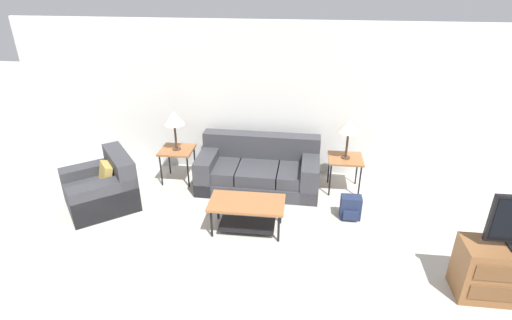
{
  "coord_description": "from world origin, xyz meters",
  "views": [
    {
      "loc": [
        0.45,
        -2.39,
        3.34
      ],
      "look_at": [
        -0.17,
        2.79,
        0.8
      ],
      "focal_mm": 28.0,
      "sensor_mm": 36.0,
      "label": 1
    }
  ],
  "objects_px": {
    "couch": "(259,170)",
    "armchair": "(103,188)",
    "table_lamp_left": "(174,119)",
    "coffee_table": "(247,209)",
    "side_table_right": "(345,161)",
    "backpack": "(351,208)",
    "table_lamp_right": "(349,126)",
    "side_table_left": "(177,152)"
  },
  "relations": [
    {
      "from": "couch",
      "to": "armchair",
      "type": "relative_size",
      "value": 1.46
    },
    {
      "from": "couch",
      "to": "table_lamp_left",
      "type": "xyz_separation_m",
      "value": [
        -1.39,
        0.04,
        0.83
      ]
    },
    {
      "from": "couch",
      "to": "coffee_table",
      "type": "distance_m",
      "value": 1.26
    },
    {
      "from": "side_table_right",
      "to": "backpack",
      "type": "distance_m",
      "value": 0.9
    },
    {
      "from": "armchair",
      "to": "side_table_right",
      "type": "distance_m",
      "value": 3.81
    },
    {
      "from": "couch",
      "to": "side_table_right",
      "type": "xyz_separation_m",
      "value": [
        1.39,
        0.04,
        0.23
      ]
    },
    {
      "from": "table_lamp_right",
      "to": "table_lamp_left",
      "type": "bearing_deg",
      "value": 180.0
    },
    {
      "from": "side_table_left",
      "to": "table_lamp_left",
      "type": "bearing_deg",
      "value": 116.57
    },
    {
      "from": "coffee_table",
      "to": "table_lamp_left",
      "type": "relative_size",
      "value": 1.55
    },
    {
      "from": "armchair",
      "to": "side_table_left",
      "type": "bearing_deg",
      "value": 44.84
    },
    {
      "from": "couch",
      "to": "table_lamp_left",
      "type": "bearing_deg",
      "value": 178.28
    },
    {
      "from": "side_table_left",
      "to": "table_lamp_left",
      "type": "height_order",
      "value": "table_lamp_left"
    },
    {
      "from": "armchair",
      "to": "coffee_table",
      "type": "xyz_separation_m",
      "value": [
        2.28,
        -0.39,
        0.05
      ]
    },
    {
      "from": "side_table_left",
      "to": "table_lamp_right",
      "type": "height_order",
      "value": "table_lamp_right"
    },
    {
      "from": "side_table_left",
      "to": "table_lamp_right",
      "type": "bearing_deg",
      "value": 0.0
    },
    {
      "from": "couch",
      "to": "side_table_right",
      "type": "distance_m",
      "value": 1.41
    },
    {
      "from": "coffee_table",
      "to": "side_table_right",
      "type": "bearing_deg",
      "value": 42.58
    },
    {
      "from": "backpack",
      "to": "side_table_right",
      "type": "bearing_deg",
      "value": 93.11
    },
    {
      "from": "side_table_left",
      "to": "table_lamp_left",
      "type": "distance_m",
      "value": 0.6
    },
    {
      "from": "couch",
      "to": "armchair",
      "type": "height_order",
      "value": "couch"
    },
    {
      "from": "side_table_right",
      "to": "table_lamp_left",
      "type": "xyz_separation_m",
      "value": [
        -2.78,
        0.0,
        0.6
      ]
    },
    {
      "from": "table_lamp_left",
      "to": "table_lamp_right",
      "type": "relative_size",
      "value": 1.0
    },
    {
      "from": "side_table_left",
      "to": "side_table_right",
      "type": "distance_m",
      "value": 2.78
    },
    {
      "from": "couch",
      "to": "backpack",
      "type": "bearing_deg",
      "value": -28.76
    },
    {
      "from": "armchair",
      "to": "side_table_left",
      "type": "relative_size",
      "value": 2.33
    },
    {
      "from": "coffee_table",
      "to": "backpack",
      "type": "distance_m",
      "value": 1.54
    },
    {
      "from": "side_table_left",
      "to": "armchair",
      "type": "bearing_deg",
      "value": -135.16
    },
    {
      "from": "couch",
      "to": "armchair",
      "type": "bearing_deg",
      "value": -159.42
    },
    {
      "from": "couch",
      "to": "table_lamp_right",
      "type": "distance_m",
      "value": 1.62
    },
    {
      "from": "table_lamp_left",
      "to": "backpack",
      "type": "xyz_separation_m",
      "value": [
        2.83,
        -0.83,
        -0.95
      ]
    },
    {
      "from": "side_table_right",
      "to": "table_lamp_right",
      "type": "xyz_separation_m",
      "value": [
        0.0,
        0.0,
        0.6
      ]
    },
    {
      "from": "side_table_left",
      "to": "backpack",
      "type": "distance_m",
      "value": 2.97
    },
    {
      "from": "armchair",
      "to": "side_table_left",
      "type": "height_order",
      "value": "armchair"
    },
    {
      "from": "coffee_table",
      "to": "side_table_right",
      "type": "xyz_separation_m",
      "value": [
        1.41,
        1.3,
        0.19
      ]
    },
    {
      "from": "side_table_right",
      "to": "backpack",
      "type": "relative_size",
      "value": 1.64
    },
    {
      "from": "armchair",
      "to": "table_lamp_left",
      "type": "relative_size",
      "value": 2.04
    },
    {
      "from": "side_table_left",
      "to": "table_lamp_right",
      "type": "xyz_separation_m",
      "value": [
        2.78,
        0.0,
        0.6
      ]
    },
    {
      "from": "armchair",
      "to": "coffee_table",
      "type": "height_order",
      "value": "armchair"
    },
    {
      "from": "table_lamp_left",
      "to": "backpack",
      "type": "bearing_deg",
      "value": -16.35
    },
    {
      "from": "couch",
      "to": "side_table_left",
      "type": "bearing_deg",
      "value": 178.28
    },
    {
      "from": "coffee_table",
      "to": "side_table_left",
      "type": "bearing_deg",
      "value": 136.46
    },
    {
      "from": "armchair",
      "to": "coffee_table",
      "type": "distance_m",
      "value": 2.31
    }
  ]
}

